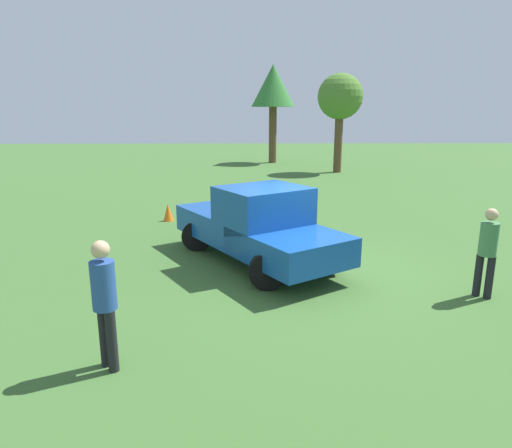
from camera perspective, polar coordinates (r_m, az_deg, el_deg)
name	(u,v)px	position (r m, az deg, el deg)	size (l,w,h in m)	color
ground_plane	(302,272)	(9.96, 5.86, -6.05)	(80.00, 80.00, 0.00)	#3D662D
pickup_truck	(259,224)	(10.23, 0.39, -0.03)	(4.11, 5.03, 1.79)	black
person_bystander	(105,298)	(6.34, -18.56, -8.79)	(0.45, 0.45, 1.81)	black
person_visitor	(487,248)	(9.35, 27.15, -2.71)	(0.45, 0.45, 1.71)	black
tree_far_center	(340,98)	(26.25, 10.56, 15.30)	(2.49, 2.49, 5.43)	brown
tree_side	(273,88)	(30.82, 2.17, 16.79)	(2.85, 2.85, 6.34)	brown
traffic_cone	(168,212)	(14.67, -11.02, 1.46)	(0.32, 0.32, 0.55)	orange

